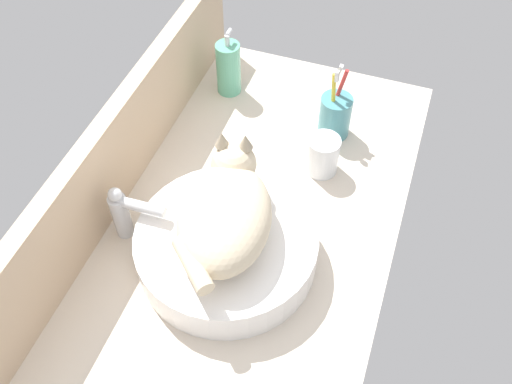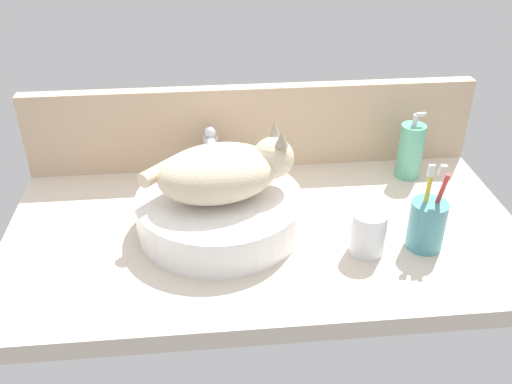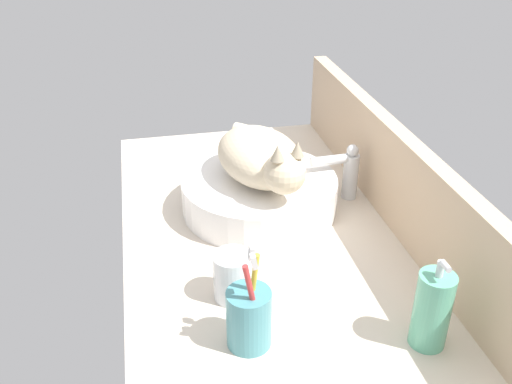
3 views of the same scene
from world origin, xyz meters
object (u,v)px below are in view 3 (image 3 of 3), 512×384
(sink_basin, at_px, (259,194))
(cat, at_px, (263,158))
(toothbrush_cup, at_px, (249,317))
(faucet, at_px, (346,170))
(soap_dispenser, at_px, (432,310))
(water_glass, at_px, (233,279))

(sink_basin, height_order, cat, cat)
(sink_basin, xyz_separation_m, toothbrush_cup, (0.41, -0.11, 0.02))
(sink_basin, distance_m, faucet, 0.21)
(soap_dispenser, relative_size, toothbrush_cup, 0.91)
(cat, xyz_separation_m, faucet, (-0.02, 0.21, -0.06))
(water_glass, bearing_deg, cat, 157.38)
(soap_dispenser, relative_size, water_glass, 1.87)
(faucet, relative_size, soap_dispenser, 0.80)
(sink_basin, xyz_separation_m, soap_dispenser, (0.47, 0.18, 0.03))
(sink_basin, height_order, water_glass, water_glass)
(soap_dispenser, distance_m, water_glass, 0.34)
(cat, bearing_deg, water_glass, -22.62)
(sink_basin, bearing_deg, toothbrush_cup, -14.56)
(toothbrush_cup, xyz_separation_m, water_glass, (-0.12, -0.00, -0.01))
(sink_basin, relative_size, soap_dispenser, 2.06)
(sink_basin, xyz_separation_m, cat, (0.01, 0.00, 0.10))
(soap_dispenser, xyz_separation_m, toothbrush_cup, (-0.06, -0.29, -0.01))
(soap_dispenser, distance_m, toothbrush_cup, 0.29)
(cat, height_order, water_glass, cat)
(soap_dispenser, height_order, water_glass, soap_dispenser)
(faucet, relative_size, toothbrush_cup, 0.73)
(sink_basin, bearing_deg, soap_dispenser, 20.71)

